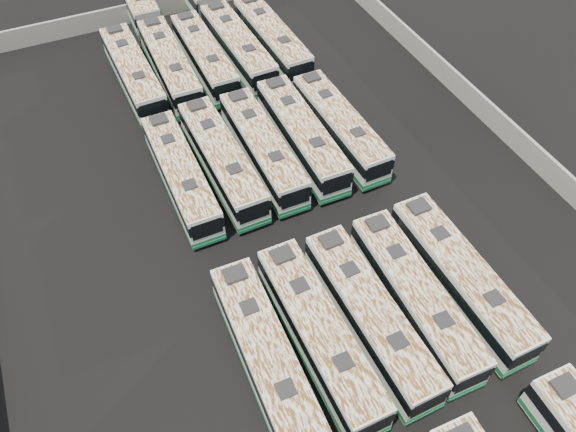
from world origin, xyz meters
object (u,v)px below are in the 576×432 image
object	(u,v)px
bus_midfront_far_right	(460,278)
bus_midback_right	(302,135)
bus_back_left	(160,47)
bus_midback_center	(263,149)
bus_midfront_left	(319,335)
bus_midback_left	(222,160)
bus_back_center	(205,57)
bus_midback_far_right	(340,127)
bus_back_right	(225,30)
bus_midback_far_left	(181,175)
bus_midfront_right	(415,297)
bus_midfront_far_left	(267,358)
bus_back_far_right	(272,40)
bus_midfront_center	(370,317)
bus_back_far_left	(134,73)

from	to	relation	value
bus_midfront_far_right	bus_midback_right	world-z (taller)	bus_midfront_far_right
bus_midback_right	bus_back_left	bearing A→B (deg)	112.40
bus_midback_center	bus_midfront_left	bearing A→B (deg)	-101.12
bus_midback_left	bus_back_left	xyz separation A→B (m)	(0.06, 18.25, -0.00)
bus_midfront_far_right	bus_back_center	size ratio (longest dim) A/B	1.03
bus_midback_left	bus_midback_center	distance (m)	3.60
bus_midback_far_right	bus_back_right	xyz separation A→B (m)	(-3.74, 18.62, 0.08)
bus_midback_far_left	bus_back_right	distance (m)	21.41
bus_midfront_right	bus_midback_left	distance (m)	19.16
bus_midfront_right	bus_midback_far_left	world-z (taller)	bus_midfront_right
bus_midfront_right	bus_midfront_far_right	distance (m)	3.70
bus_midfront_far_right	bus_back_right	world-z (taller)	bus_back_right
bus_back_left	bus_back_center	bearing A→B (deg)	-44.58
bus_midback_left	bus_midback_far_left	bearing A→B (deg)	-178.01
bus_midfront_far_left	bus_back_right	bearing A→B (deg)	74.91
bus_midback_left	bus_midback_far_right	distance (m)	10.82
bus_midfront_right	bus_midback_center	size ratio (longest dim) A/B	1.01
bus_midback_right	bus_midback_far_left	bearing A→B (deg)	-177.96
bus_midback_right	bus_back_far_right	bearing A→B (deg)	77.00
bus_midfront_left	bus_midback_left	bearing A→B (deg)	89.83
bus_midfront_far_left	bus_midfront_center	xyz separation A→B (m)	(7.26, -0.09, -0.01)
bus_midfront_left	bus_midback_right	xyz separation A→B (m)	(7.20, 17.66, -0.00)
bus_midfront_left	bus_midfront_center	world-z (taller)	bus_midfront_left
bus_midfront_far_right	bus_midback_center	distance (m)	19.14
bus_back_right	bus_midfront_right	bearing A→B (deg)	-91.35
bus_back_left	bus_back_right	bearing A→B (deg)	2.15
bus_midback_left	bus_midfront_center	bearing A→B (deg)	-79.48
bus_midfront_right	bus_back_right	bearing A→B (deg)	91.53
bus_midfront_left	bus_midback_far_right	size ratio (longest dim) A/B	1.03
bus_back_far_left	bus_back_right	world-z (taller)	bus_back_right
bus_midback_far_left	bus_midfront_far_right	bearing A→B (deg)	-50.56
bus_midfront_left	bus_midback_center	distance (m)	17.91
bus_midback_center	bus_back_right	size ratio (longest dim) A/B	0.62
bus_midback_left	bus_back_right	distance (m)	19.69
bus_midback_left	bus_midfront_right	bearing A→B (deg)	-69.25
bus_midback_center	bus_back_left	distance (m)	18.65
bus_midback_far_right	bus_back_center	bearing A→B (deg)	114.82
bus_midfront_far_right	bus_midback_far_left	bearing A→B (deg)	128.73
bus_midback_right	bus_back_right	bearing A→B (deg)	91.38
bus_midfront_far_left	bus_midfront_far_right	bearing A→B (deg)	1.16
bus_midfront_far_left	bus_midfront_far_right	world-z (taller)	bus_midfront_far_right
bus_midback_far_left	bus_midback_right	world-z (taller)	bus_midback_right
bus_midfront_right	bus_midback_left	xyz separation A→B (m)	(-7.13, 17.79, 0.02)
bus_midfront_right	bus_back_center	xyz separation A→B (m)	(-3.57, 32.44, -0.03)
bus_midback_right	bus_back_right	xyz separation A→B (m)	(-0.18, 18.33, 0.02)
bus_midback_far_left	bus_back_left	world-z (taller)	bus_back_left
bus_midfront_far_left	bus_midback_left	distance (m)	18.10
bus_midfront_far_left	bus_midfront_right	bearing A→B (deg)	1.11
bus_midback_far_right	bus_midback_far_left	bearing A→B (deg)	178.63
bus_midfront_far_right	bus_midback_center	bearing A→B (deg)	111.61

